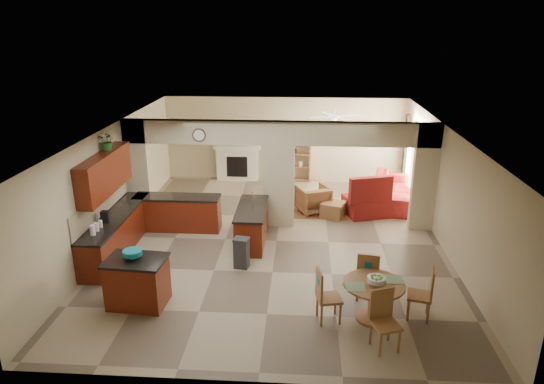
# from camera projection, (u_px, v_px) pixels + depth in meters

# --- Properties ---
(floor) EXTENTS (10.00, 10.00, 0.00)m
(floor) POSITION_uv_depth(u_px,v_px,m) (277.00, 241.00, 12.01)
(floor) COLOR gray
(floor) RESTS_ON ground
(ceiling) EXTENTS (10.00, 10.00, 0.00)m
(ceiling) POSITION_uv_depth(u_px,v_px,m) (277.00, 130.00, 11.08)
(ceiling) COLOR white
(ceiling) RESTS_ON wall_back
(wall_back) EXTENTS (8.00, 0.00, 8.00)m
(wall_back) POSITION_uv_depth(u_px,v_px,m) (285.00, 139.00, 16.25)
(wall_back) COLOR tan
(wall_back) RESTS_ON floor
(wall_front) EXTENTS (8.00, 0.00, 8.00)m
(wall_front) POSITION_uv_depth(u_px,v_px,m) (257.00, 301.00, 6.84)
(wall_front) COLOR tan
(wall_front) RESTS_ON floor
(wall_left) EXTENTS (0.00, 10.00, 10.00)m
(wall_left) POSITION_uv_depth(u_px,v_px,m) (113.00, 184.00, 11.79)
(wall_left) COLOR tan
(wall_left) RESTS_ON floor
(wall_right) EXTENTS (0.00, 10.00, 10.00)m
(wall_right) POSITION_uv_depth(u_px,v_px,m) (448.00, 191.00, 11.30)
(wall_right) COLOR tan
(wall_right) RESTS_ON floor
(partition_left_pier) EXTENTS (0.60, 0.25, 2.80)m
(partition_left_pier) POSITION_uv_depth(u_px,v_px,m) (138.00, 172.00, 12.71)
(partition_left_pier) COLOR tan
(partition_left_pier) RESTS_ON floor
(partition_center_pier) EXTENTS (0.80, 0.25, 2.20)m
(partition_center_pier) POSITION_uv_depth(u_px,v_px,m) (279.00, 186.00, 12.59)
(partition_center_pier) COLOR tan
(partition_center_pier) RESTS_ON floor
(partition_right_pier) EXTENTS (0.60, 0.25, 2.80)m
(partition_right_pier) POSITION_uv_depth(u_px,v_px,m) (425.00, 178.00, 12.26)
(partition_right_pier) COLOR tan
(partition_right_pier) RESTS_ON floor
(partition_header) EXTENTS (8.00, 0.25, 0.60)m
(partition_header) POSITION_uv_depth(u_px,v_px,m) (279.00, 133.00, 12.12)
(partition_header) COLOR tan
(partition_header) RESTS_ON partition_center_pier
(kitchen_counter) EXTENTS (2.52, 3.29, 1.48)m
(kitchen_counter) POSITION_uv_depth(u_px,v_px,m) (143.00, 224.00, 11.82)
(kitchen_counter) COLOR #481408
(kitchen_counter) RESTS_ON floor
(upper_cabinets) EXTENTS (0.35, 2.40, 0.90)m
(upper_cabinets) POSITION_uv_depth(u_px,v_px,m) (105.00, 173.00, 10.85)
(upper_cabinets) COLOR #481408
(upper_cabinets) RESTS_ON wall_left
(peninsula) EXTENTS (0.70, 1.85, 0.91)m
(peninsula) POSITION_uv_depth(u_px,v_px,m) (252.00, 225.00, 11.79)
(peninsula) COLOR #481408
(peninsula) RESTS_ON floor
(wall_clock) EXTENTS (0.34, 0.03, 0.34)m
(wall_clock) POSITION_uv_depth(u_px,v_px,m) (199.00, 135.00, 12.12)
(wall_clock) COLOR #53301B
(wall_clock) RESTS_ON partition_header
(rug) EXTENTS (1.60, 1.30, 0.01)m
(rug) POSITION_uv_depth(u_px,v_px,m) (322.00, 211.00, 13.91)
(rug) COLOR #995D37
(rug) RESTS_ON floor
(fireplace) EXTENTS (1.60, 0.35, 1.20)m
(fireplace) POSITION_uv_depth(u_px,v_px,m) (238.00, 162.00, 16.45)
(fireplace) COLOR silver
(fireplace) RESTS_ON floor
(shelving_unit) EXTENTS (1.00, 0.32, 1.80)m
(shelving_unit) POSITION_uv_depth(u_px,v_px,m) (295.00, 155.00, 16.23)
(shelving_unit) COLOR #915932
(shelving_unit) RESTS_ON floor
(window_a) EXTENTS (0.02, 0.90, 1.90)m
(window_a) POSITION_uv_depth(u_px,v_px,m) (423.00, 171.00, 13.53)
(window_a) COLOR white
(window_a) RESTS_ON wall_right
(window_b) EXTENTS (0.02, 0.90, 1.90)m
(window_b) POSITION_uv_depth(u_px,v_px,m) (410.00, 155.00, 15.13)
(window_b) COLOR white
(window_b) RESTS_ON wall_right
(glazed_door) EXTENTS (0.02, 0.70, 2.10)m
(glazed_door) POSITION_uv_depth(u_px,v_px,m) (416.00, 167.00, 14.38)
(glazed_door) COLOR white
(glazed_door) RESTS_ON wall_right
(drape_a_left) EXTENTS (0.10, 0.28, 2.30)m
(drape_a_left) POSITION_uv_depth(u_px,v_px,m) (426.00, 177.00, 12.97)
(drape_a_left) COLOR #3A1E17
(drape_a_left) RESTS_ON wall_right
(drape_a_right) EXTENTS (0.10, 0.28, 2.30)m
(drape_a_right) POSITION_uv_depth(u_px,v_px,m) (417.00, 165.00, 14.10)
(drape_a_right) COLOR #3A1E17
(drape_a_right) RESTS_ON wall_right
(drape_b_left) EXTENTS (0.10, 0.28, 2.30)m
(drape_b_left) POSITION_uv_depth(u_px,v_px,m) (413.00, 160.00, 14.57)
(drape_b_left) COLOR #3A1E17
(drape_b_left) RESTS_ON wall_right
(drape_b_right) EXTENTS (0.10, 0.28, 2.30)m
(drape_b_right) POSITION_uv_depth(u_px,v_px,m) (405.00, 150.00, 15.70)
(drape_b_right) COLOR #3A1E17
(drape_b_right) RESTS_ON wall_right
(ceiling_fan) EXTENTS (1.00, 1.00, 0.10)m
(ceiling_fan) POSITION_uv_depth(u_px,v_px,m) (335.00, 117.00, 13.89)
(ceiling_fan) COLOR white
(ceiling_fan) RESTS_ON ceiling
(kitchen_island) EXTENTS (1.16, 0.87, 0.95)m
(kitchen_island) POSITION_uv_depth(u_px,v_px,m) (137.00, 282.00, 9.17)
(kitchen_island) COLOR #481408
(kitchen_island) RESTS_ON floor
(teal_bowl) EXTENTS (0.36, 0.36, 0.17)m
(teal_bowl) POSITION_uv_depth(u_px,v_px,m) (133.00, 254.00, 9.02)
(teal_bowl) COLOR #137D87
(teal_bowl) RESTS_ON kitchen_island
(trash_can) EXTENTS (0.35, 0.31, 0.64)m
(trash_can) POSITION_uv_depth(u_px,v_px,m) (242.00, 254.00, 10.62)
(trash_can) COLOR #2B2B2D
(trash_can) RESTS_ON floor
(dining_table) EXTENTS (1.10, 1.10, 0.75)m
(dining_table) POSITION_uv_depth(u_px,v_px,m) (373.00, 295.00, 8.67)
(dining_table) COLOR #915932
(dining_table) RESTS_ON floor
(fruit_bowl) EXTENTS (0.33, 0.33, 0.17)m
(fruit_bowl) POSITION_uv_depth(u_px,v_px,m) (376.00, 281.00, 8.50)
(fruit_bowl) COLOR #6CBC28
(fruit_bowl) RESTS_ON dining_table
(sofa) EXTENTS (2.80, 1.53, 0.77)m
(sofa) POSITION_uv_depth(u_px,v_px,m) (392.00, 190.00, 14.46)
(sofa) COLOR maroon
(sofa) RESTS_ON floor
(chaise) EXTENTS (1.45, 1.31, 0.49)m
(chaise) POSITION_uv_depth(u_px,v_px,m) (367.00, 206.00, 13.62)
(chaise) COLOR maroon
(chaise) RESTS_ON floor
(armchair) EXTENTS (1.09, 1.10, 0.77)m
(armchair) POSITION_uv_depth(u_px,v_px,m) (313.00, 199.00, 13.71)
(armchair) COLOR maroon
(armchair) RESTS_ON floor
(ottoman) EXTENTS (0.77, 0.77, 0.43)m
(ottoman) POSITION_uv_depth(u_px,v_px,m) (333.00, 210.00, 13.42)
(ottoman) COLOR maroon
(ottoman) RESTS_ON floor
(plant) EXTENTS (0.49, 0.46, 0.44)m
(plant) POSITION_uv_depth(u_px,v_px,m) (107.00, 141.00, 10.93)
(plant) COLOR #175316
(plant) RESTS_ON upper_cabinets
(chair_north) EXTENTS (0.49, 0.49, 1.02)m
(chair_north) POSITION_uv_depth(u_px,v_px,m) (368.00, 274.00, 9.28)
(chair_north) COLOR #915932
(chair_north) RESTS_ON floor
(chair_east) EXTENTS (0.50, 0.50, 1.02)m
(chair_east) POSITION_uv_depth(u_px,v_px,m) (425.00, 291.00, 8.70)
(chair_east) COLOR #915932
(chair_east) RESTS_ON floor
(chair_south) EXTENTS (0.54, 0.54, 1.02)m
(chair_south) POSITION_uv_depth(u_px,v_px,m) (384.00, 317.00, 7.95)
(chair_south) COLOR #915932
(chair_south) RESTS_ON floor
(chair_west) EXTENTS (0.50, 0.50, 1.02)m
(chair_west) POSITION_uv_depth(u_px,v_px,m) (325.00, 294.00, 8.63)
(chair_west) COLOR #915932
(chair_west) RESTS_ON floor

